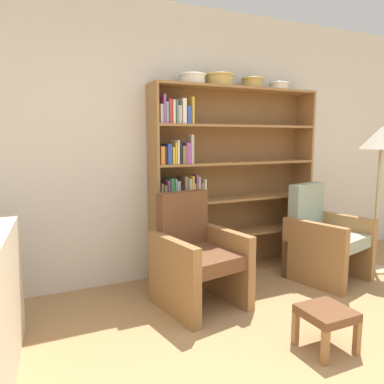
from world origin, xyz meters
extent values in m
cube|color=silver|center=(0.00, 2.38, 1.38)|extent=(12.00, 0.06, 2.75)
cube|color=olive|center=(-0.46, 2.19, 0.98)|extent=(0.03, 0.30, 1.96)
cube|color=olive|center=(1.37, 2.19, 0.98)|extent=(0.02, 0.30, 1.96)
cube|color=olive|center=(0.46, 2.19, 1.94)|extent=(1.81, 0.30, 0.02)
cube|color=olive|center=(0.46, 2.19, 0.01)|extent=(1.81, 0.30, 0.03)
cube|color=brown|center=(0.46, 2.33, 0.98)|extent=(1.81, 0.01, 1.96)
cube|color=#334CB2|center=(-0.42, 2.12, 0.13)|extent=(0.03, 0.13, 0.21)
cube|color=#4C756B|center=(-0.39, 2.13, 0.12)|extent=(0.02, 0.14, 0.19)
cube|color=#7F6B4C|center=(-0.36, 2.14, 0.13)|extent=(0.02, 0.17, 0.22)
cube|color=red|center=(-0.33, 2.16, 0.14)|extent=(0.02, 0.19, 0.22)
cube|color=red|center=(-0.31, 2.14, 0.13)|extent=(0.02, 0.16, 0.20)
cube|color=#7F6B4C|center=(-0.27, 2.14, 0.12)|extent=(0.04, 0.16, 0.20)
cube|color=#B2A899|center=(-0.23, 2.12, 0.13)|extent=(0.03, 0.13, 0.22)
cube|color=#4C756B|center=(-0.20, 2.12, 0.16)|extent=(0.03, 0.13, 0.26)
cube|color=white|center=(-0.15, 2.14, 0.14)|extent=(0.03, 0.16, 0.23)
cube|color=#994C99|center=(-0.12, 2.14, 0.14)|extent=(0.02, 0.17, 0.22)
cube|color=red|center=(-0.10, 2.15, 0.12)|extent=(0.02, 0.19, 0.19)
cube|color=#388C47|center=(-0.06, 2.13, 0.12)|extent=(0.04, 0.15, 0.18)
cube|color=#B2A899|center=(-0.02, 2.15, 0.12)|extent=(0.03, 0.18, 0.20)
cube|color=#7F6B4C|center=(0.01, 2.15, 0.12)|extent=(0.03, 0.19, 0.19)
cube|color=#B2A899|center=(0.05, 2.12, 0.14)|extent=(0.04, 0.12, 0.23)
cube|color=olive|center=(0.46, 2.19, 0.42)|extent=(1.81, 0.30, 0.03)
cube|color=gold|center=(-0.41, 2.14, 0.55)|extent=(0.03, 0.17, 0.24)
cube|color=#994C99|center=(-0.38, 2.13, 0.52)|extent=(0.02, 0.15, 0.17)
cube|color=gold|center=(-0.36, 2.15, 0.57)|extent=(0.03, 0.18, 0.27)
cube|color=black|center=(-0.32, 2.15, 0.52)|extent=(0.04, 0.19, 0.18)
cube|color=#669EB2|center=(-0.29, 2.15, 0.53)|extent=(0.02, 0.18, 0.20)
cube|color=gold|center=(-0.27, 2.14, 0.57)|extent=(0.02, 0.16, 0.28)
cube|color=black|center=(-0.23, 2.12, 0.55)|extent=(0.04, 0.13, 0.24)
cube|color=white|center=(-0.18, 2.14, 0.55)|extent=(0.04, 0.16, 0.23)
cube|color=olive|center=(0.46, 2.19, 0.80)|extent=(1.81, 0.30, 0.02)
cube|color=#7F6B4C|center=(-0.42, 2.13, 0.91)|extent=(0.02, 0.14, 0.20)
cube|color=#7F6B4C|center=(-0.38, 2.14, 0.90)|extent=(0.03, 0.17, 0.18)
cube|color=#994C99|center=(-0.35, 2.12, 0.93)|extent=(0.02, 0.12, 0.23)
cube|color=#388C47|center=(-0.31, 2.15, 0.93)|extent=(0.04, 0.18, 0.24)
cube|color=#669EB2|center=(-0.28, 2.13, 0.93)|extent=(0.02, 0.15, 0.24)
cube|color=#B2A899|center=(-0.25, 2.12, 0.92)|extent=(0.03, 0.13, 0.22)
cube|color=black|center=(-0.21, 2.13, 0.90)|extent=(0.03, 0.13, 0.18)
cube|color=#7F6B4C|center=(-0.17, 2.15, 0.94)|extent=(0.04, 0.19, 0.26)
cube|color=#B2A899|center=(-0.13, 2.16, 0.93)|extent=(0.03, 0.19, 0.24)
cube|color=gold|center=(-0.10, 2.16, 0.94)|extent=(0.02, 0.19, 0.26)
cube|color=orange|center=(-0.08, 2.15, 0.91)|extent=(0.02, 0.19, 0.19)
cube|color=#994C99|center=(-0.05, 2.13, 0.95)|extent=(0.02, 0.15, 0.27)
cube|color=#B2A899|center=(-0.03, 2.14, 0.94)|extent=(0.02, 0.17, 0.25)
cube|color=#7F6B4C|center=(0.01, 2.14, 0.91)|extent=(0.04, 0.15, 0.18)
cube|color=white|center=(0.04, 2.14, 0.92)|extent=(0.02, 0.17, 0.22)
cube|color=olive|center=(0.46, 2.19, 1.18)|extent=(1.81, 0.30, 0.02)
cube|color=orange|center=(-0.41, 2.15, 1.28)|extent=(0.04, 0.19, 0.17)
cube|color=black|center=(-0.38, 2.12, 1.28)|extent=(0.02, 0.12, 0.17)
cube|color=#334CB2|center=(-0.34, 2.16, 1.29)|extent=(0.04, 0.20, 0.19)
cube|color=gold|center=(-0.30, 2.16, 1.28)|extent=(0.02, 0.20, 0.16)
cube|color=gold|center=(-0.28, 2.14, 1.30)|extent=(0.02, 0.16, 0.21)
cube|color=white|center=(-0.25, 2.15, 1.31)|extent=(0.02, 0.18, 0.23)
cube|color=black|center=(-0.23, 2.14, 1.31)|extent=(0.02, 0.16, 0.22)
cube|color=#7F6B4C|center=(-0.19, 2.14, 1.28)|extent=(0.04, 0.17, 0.17)
cube|color=#994C99|center=(-0.15, 2.13, 1.29)|extent=(0.04, 0.14, 0.20)
cube|color=#B2A899|center=(-0.11, 2.12, 1.33)|extent=(0.03, 0.13, 0.28)
cube|color=olive|center=(0.46, 2.19, 1.56)|extent=(1.81, 0.30, 0.02)
cube|color=#B2A899|center=(-0.42, 2.13, 1.66)|extent=(0.03, 0.15, 0.17)
cube|color=#994C99|center=(-0.39, 2.15, 1.71)|extent=(0.02, 0.19, 0.26)
cube|color=#669EB2|center=(-0.36, 2.14, 1.67)|extent=(0.02, 0.16, 0.20)
cube|color=red|center=(-0.33, 2.15, 1.69)|extent=(0.03, 0.18, 0.22)
cube|color=white|center=(-0.29, 2.13, 1.68)|extent=(0.02, 0.14, 0.22)
cube|color=#4C756B|center=(-0.26, 2.12, 1.68)|extent=(0.02, 0.13, 0.22)
cube|color=#B2A899|center=(-0.23, 2.14, 1.66)|extent=(0.04, 0.17, 0.17)
cube|color=white|center=(-0.19, 2.16, 1.69)|extent=(0.04, 0.20, 0.24)
cube|color=#334CB2|center=(-0.14, 2.13, 1.66)|extent=(0.04, 0.14, 0.17)
cube|color=gold|center=(-0.10, 2.15, 1.70)|extent=(0.02, 0.19, 0.25)
cylinder|color=silver|center=(-0.05, 2.19, 2.00)|extent=(0.24, 0.24, 0.09)
torus|color=silver|center=(-0.05, 2.19, 2.05)|extent=(0.26, 0.26, 0.02)
cylinder|color=tan|center=(0.25, 2.19, 2.01)|extent=(0.27, 0.27, 0.11)
torus|color=tan|center=(0.25, 2.19, 2.06)|extent=(0.30, 0.30, 0.02)
cylinder|color=tan|center=(0.65, 2.19, 2.01)|extent=(0.21, 0.21, 0.10)
torus|color=tan|center=(0.65, 2.19, 2.05)|extent=(0.23, 0.23, 0.02)
cylinder|color=silver|center=(0.99, 2.19, 2.00)|extent=(0.19, 0.19, 0.08)
torus|color=silver|center=(0.99, 2.19, 2.03)|extent=(0.22, 0.22, 0.02)
cube|color=olive|center=(0.06, 1.30, 0.20)|extent=(0.08, 0.08, 0.40)
cube|color=olive|center=(-0.50, 1.20, 0.20)|extent=(0.08, 0.08, 0.40)
cube|color=olive|center=(-0.05, 1.90, 0.20)|extent=(0.08, 0.08, 0.40)
cube|color=olive|center=(-0.61, 1.80, 0.20)|extent=(0.08, 0.08, 0.40)
cube|color=brown|center=(-0.27, 1.55, 0.43)|extent=(0.59, 0.71, 0.12)
cube|color=brown|center=(-0.32, 1.82, 0.71)|extent=(0.49, 0.20, 0.51)
cube|color=olive|center=(0.00, 1.60, 0.32)|extent=(0.20, 0.68, 0.64)
cube|color=olive|center=(-0.55, 1.50, 0.32)|extent=(0.20, 0.68, 0.64)
cube|color=olive|center=(1.54, 1.33, 0.20)|extent=(0.09, 0.09, 0.40)
cube|color=olive|center=(0.99, 1.18, 0.20)|extent=(0.09, 0.09, 0.40)
cube|color=olive|center=(1.38, 1.91, 0.20)|extent=(0.09, 0.09, 0.40)
cube|color=olive|center=(0.83, 1.77, 0.20)|extent=(0.09, 0.09, 0.40)
cube|color=gray|center=(1.18, 1.55, 0.43)|extent=(0.63, 0.74, 0.12)
cube|color=gray|center=(1.11, 1.82, 0.71)|extent=(0.49, 0.24, 0.51)
cube|color=olive|center=(1.46, 1.62, 0.32)|extent=(0.25, 0.68, 0.64)
cube|color=olive|center=(0.91, 1.47, 0.32)|extent=(0.25, 0.68, 0.64)
cylinder|color=tan|center=(1.85, 1.54, 0.01)|extent=(0.32, 0.32, 0.02)
cylinder|color=tan|center=(1.85, 1.54, 0.67)|extent=(0.04, 0.04, 1.31)
cone|color=#BCB29E|center=(1.85, 1.54, 1.45)|extent=(0.44, 0.44, 0.24)
cube|color=olive|center=(0.06, 0.72, 0.11)|extent=(0.04, 0.04, 0.23)
cube|color=olive|center=(0.35, 0.72, 0.11)|extent=(0.04, 0.04, 0.23)
cube|color=olive|center=(0.06, 0.44, 0.11)|extent=(0.04, 0.04, 0.23)
cube|color=olive|center=(0.35, 0.44, 0.11)|extent=(0.04, 0.04, 0.23)
cube|color=brown|center=(0.21, 0.58, 0.26)|extent=(0.32, 0.32, 0.06)
camera|label=1|loc=(-1.64, -1.21, 1.44)|focal=35.00mm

